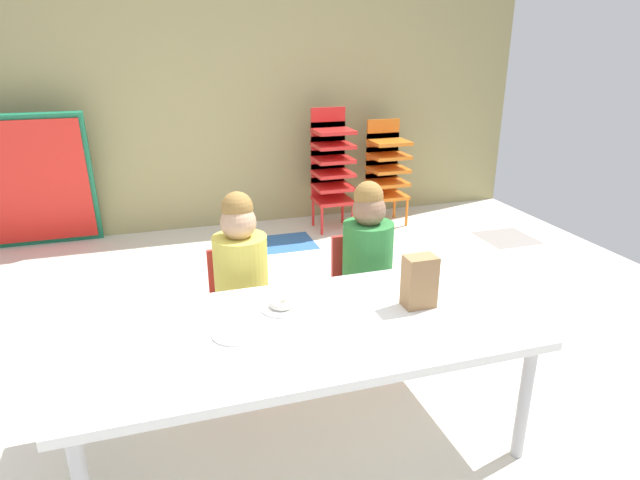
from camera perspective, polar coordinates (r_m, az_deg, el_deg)
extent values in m
cube|color=silver|center=(2.88, -3.12, -13.52)|extent=(5.70, 4.97, 0.02)
cube|color=silver|center=(2.87, -3.13, -13.34)|extent=(0.43, 0.43, 0.00)
cube|color=#336BB2|center=(4.53, -3.39, -0.27)|extent=(0.43, 0.43, 0.00)
cube|color=silver|center=(4.31, 17.46, -2.35)|extent=(0.43, 0.43, 0.00)
cube|color=silver|center=(4.48, -26.29, -2.68)|extent=(0.43, 0.43, 0.00)
cube|color=orange|center=(3.52, 9.38, -6.85)|extent=(0.43, 0.43, 0.00)
cube|color=gray|center=(4.90, 18.87, 0.22)|extent=(0.43, 0.43, 0.00)
cube|color=tan|center=(4.85, -11.23, 16.82)|extent=(5.70, 0.10, 2.66)
cube|color=white|center=(2.15, -1.83, -9.35)|extent=(1.76, 0.81, 0.04)
cylinder|color=#B2B2B7|center=(2.37, 20.48, -15.54)|extent=(0.05, 0.05, 0.51)
cylinder|color=#B2B2B7|center=(2.55, -22.11, -13.05)|extent=(0.05, 0.05, 0.51)
cylinder|color=#B2B2B7|center=(2.84, 12.10, -8.24)|extent=(0.05, 0.05, 0.51)
cube|color=red|center=(2.77, -7.99, -7.64)|extent=(0.32, 0.30, 0.03)
cube|color=red|center=(2.84, -8.67, -3.60)|extent=(0.29, 0.02, 0.30)
cylinder|color=#D8C64C|center=(2.68, -8.22, -3.47)|extent=(0.30, 0.30, 0.38)
sphere|color=tan|center=(2.58, -8.51, 1.82)|extent=(0.17, 0.17, 0.17)
sphere|color=olive|center=(2.57, -8.63, 3.37)|extent=(0.15, 0.15, 0.15)
cylinder|color=red|center=(2.72, -10.32, -12.03)|extent=(0.02, 0.02, 0.28)
cylinder|color=red|center=(2.76, -4.44, -11.24)|extent=(0.02, 0.02, 0.28)
cylinder|color=red|center=(2.94, -11.02, -9.41)|extent=(0.02, 0.02, 0.28)
cylinder|color=red|center=(2.98, -5.62, -8.73)|extent=(0.02, 0.02, 0.28)
cube|color=red|center=(2.93, 4.84, -5.86)|extent=(0.32, 0.30, 0.03)
cube|color=red|center=(3.00, 3.84, -2.09)|extent=(0.29, 0.02, 0.30)
cylinder|color=#2D7A38|center=(2.84, 4.97, -1.87)|extent=(0.29, 0.29, 0.38)
sphere|color=#8C664C|center=(2.76, 5.13, 3.14)|extent=(0.17, 0.17, 0.17)
sphere|color=olive|center=(2.75, 5.08, 4.60)|extent=(0.15, 0.15, 0.15)
cylinder|color=red|center=(2.85, 3.11, -10.05)|extent=(0.02, 0.02, 0.28)
cylinder|color=red|center=(2.95, 8.27, -9.13)|extent=(0.02, 0.02, 0.28)
cylinder|color=red|center=(3.06, 1.39, -7.72)|extent=(0.02, 0.02, 0.28)
cylinder|color=red|center=(3.16, 6.23, -6.96)|extent=(0.02, 0.02, 0.28)
cube|color=red|center=(4.79, 1.33, 4.16)|extent=(0.32, 0.30, 0.03)
cube|color=red|center=(4.89, 0.81, 5.61)|extent=(0.30, 0.02, 0.18)
cube|color=red|center=(4.76, 1.34, 5.55)|extent=(0.32, 0.30, 0.03)
cube|color=red|center=(4.87, 0.82, 6.97)|extent=(0.30, 0.02, 0.18)
cube|color=red|center=(4.73, 1.36, 6.95)|extent=(0.32, 0.30, 0.03)
cube|color=red|center=(4.84, 0.82, 8.36)|extent=(0.30, 0.02, 0.18)
cube|color=red|center=(4.70, 1.37, 8.38)|extent=(0.32, 0.30, 0.03)
cube|color=red|center=(4.82, 0.83, 9.75)|extent=(0.30, 0.02, 0.18)
cube|color=red|center=(4.68, 1.38, 9.81)|extent=(0.32, 0.30, 0.03)
cube|color=red|center=(4.80, 0.84, 11.16)|extent=(0.30, 0.02, 0.18)
cube|color=red|center=(4.66, 1.39, 11.27)|extent=(0.32, 0.30, 0.03)
cube|color=red|center=(4.78, 0.85, 12.58)|extent=(0.30, 0.02, 0.18)
cylinder|color=red|center=(4.67, 0.21, 2.06)|extent=(0.02, 0.02, 0.26)
cylinder|color=red|center=(4.76, 3.42, 2.38)|extent=(0.02, 0.02, 0.26)
cylinder|color=red|center=(4.91, -0.72, 2.97)|extent=(0.02, 0.02, 0.26)
cylinder|color=red|center=(4.99, 2.36, 3.25)|extent=(0.02, 0.02, 0.26)
cube|color=orange|center=(4.98, 6.99, 4.63)|extent=(0.32, 0.30, 0.03)
cube|color=orange|center=(5.08, 6.38, 6.02)|extent=(0.30, 0.02, 0.18)
cube|color=orange|center=(4.95, 7.05, 5.97)|extent=(0.32, 0.30, 0.03)
cube|color=orange|center=(5.05, 6.44, 7.34)|extent=(0.30, 0.02, 0.18)
cube|color=orange|center=(4.92, 7.11, 7.32)|extent=(0.32, 0.30, 0.03)
cube|color=orange|center=(5.02, 6.49, 8.67)|extent=(0.30, 0.02, 0.18)
cube|color=orange|center=(4.89, 7.17, 8.69)|extent=(0.32, 0.30, 0.03)
cube|color=orange|center=(5.00, 6.54, 10.02)|extent=(0.30, 0.02, 0.18)
cube|color=orange|center=(4.87, 7.23, 10.07)|extent=(0.32, 0.30, 0.03)
cube|color=orange|center=(4.98, 6.60, 11.38)|extent=(0.30, 0.02, 0.18)
cylinder|color=orange|center=(4.84, 6.04, 2.63)|extent=(0.02, 0.02, 0.26)
cylinder|color=orange|center=(4.96, 9.02, 2.91)|extent=(0.02, 0.02, 0.26)
cylinder|color=orange|center=(5.07, 4.88, 3.48)|extent=(0.02, 0.02, 0.26)
cylinder|color=orange|center=(5.18, 7.75, 3.73)|extent=(0.02, 0.02, 0.26)
cube|color=#19724C|center=(4.82, -27.80, 5.32)|extent=(0.90, 0.28, 1.09)
cube|color=red|center=(4.78, -27.87, 5.22)|extent=(0.83, 0.23, 0.99)
cube|color=#9E754C|center=(2.28, 10.32, -4.26)|extent=(0.13, 0.09, 0.22)
cylinder|color=white|center=(2.27, -3.97, -7.03)|extent=(0.18, 0.18, 0.01)
cylinder|color=white|center=(2.11, -8.74, -9.62)|extent=(0.18, 0.18, 0.01)
torus|color=white|center=(2.27, -3.98, -6.59)|extent=(0.10, 0.10, 0.03)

